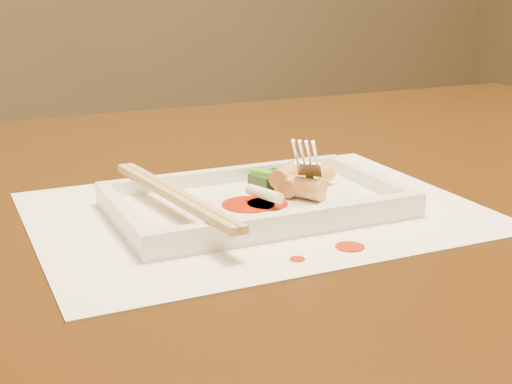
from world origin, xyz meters
name	(u,v)px	position (x,y,z in m)	size (l,w,h in m)	color
table	(284,263)	(0.00, 0.00, 0.65)	(1.40, 0.90, 0.75)	black
placemat	(256,211)	(-0.08, -0.10, 0.75)	(0.40, 0.30, 0.00)	white
sauce_splatter_a	(350,247)	(-0.05, -0.21, 0.75)	(0.02, 0.02, 0.00)	#A31A04
sauce_splatter_b	(297,259)	(-0.10, -0.22, 0.75)	(0.01, 0.01, 0.00)	#A31A04
plate_base	(256,207)	(-0.08, -0.10, 0.76)	(0.26, 0.16, 0.01)	white
plate_rim_far	(226,175)	(-0.08, -0.02, 0.77)	(0.26, 0.01, 0.01)	white
plate_rim_near	(293,219)	(-0.08, -0.17, 0.77)	(0.26, 0.01, 0.01)	white
plate_rim_left	(123,213)	(-0.20, -0.10, 0.77)	(0.01, 0.14, 0.01)	white
plate_rim_right	(370,180)	(0.05, -0.10, 0.77)	(0.01, 0.14, 0.01)	white
veg_piece	(271,179)	(-0.04, -0.06, 0.77)	(0.04, 0.03, 0.01)	black
scallion_white	(264,194)	(-0.08, -0.11, 0.77)	(0.01, 0.01, 0.04)	#EAEACC
scallion_green	(287,178)	(-0.04, -0.08, 0.77)	(0.01, 0.01, 0.09)	#359E19
chopstick_a	(170,195)	(-0.16, -0.10, 0.78)	(0.01, 0.22, 0.01)	tan
chopstick_b	(179,194)	(-0.15, -0.10, 0.78)	(0.01, 0.22, 0.01)	tan
fork	(315,114)	(-0.01, -0.08, 0.83)	(0.09, 0.10, 0.14)	silver
sauce_blob_0	(267,204)	(-0.07, -0.11, 0.76)	(0.04, 0.04, 0.00)	#A31A04
sauce_blob_1	(248,204)	(-0.09, -0.10, 0.76)	(0.05, 0.05, 0.00)	#A31A04
rice_cake_0	(314,178)	(-0.01, -0.08, 0.77)	(0.02, 0.02, 0.05)	#E0B068
rice_cake_1	(300,187)	(-0.04, -0.10, 0.77)	(0.02, 0.02, 0.05)	#E0B068
rice_cake_2	(287,174)	(-0.04, -0.07, 0.78)	(0.02, 0.02, 0.05)	#E0B068
rice_cake_3	(300,182)	(-0.03, -0.09, 0.77)	(0.02, 0.02, 0.05)	#E0B068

